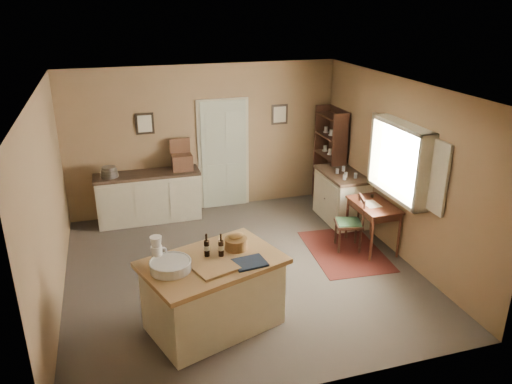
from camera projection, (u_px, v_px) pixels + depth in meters
ground at (241, 270)px, 7.42m from camera, size 5.00×5.00×0.00m
wall_back at (204, 139)px, 9.15m from camera, size 5.00×0.10×2.70m
wall_front at (309, 275)px, 4.70m from camera, size 5.00×0.10×2.70m
wall_left at (48, 206)px, 6.25m from camera, size 0.10×5.00×2.70m
wall_right at (398, 168)px, 7.60m from camera, size 0.10×5.00×2.70m
ceiling at (239, 88)px, 6.43m from camera, size 5.00×5.00×0.00m
door at (224, 153)px, 9.33m from camera, size 0.97×0.06×2.11m
framed_prints at (215, 119)px, 9.05m from camera, size 2.82×0.02×0.38m
window at (402, 160)px, 7.33m from camera, size 0.25×1.99×1.12m
work_island at (213, 292)px, 6.00m from camera, size 1.85×1.50×1.20m
sideboard at (149, 195)px, 8.91m from camera, size 1.84×0.52×1.18m
rug at (345, 251)px, 7.97m from camera, size 1.22×1.68×0.01m
writing_desk at (374, 209)px, 7.85m from camera, size 0.55×0.90×0.82m
desk_chair at (349, 224)px, 7.90m from camera, size 0.50×0.50×0.87m
right_cabinet at (341, 196)px, 8.93m from camera, size 0.63×1.13×0.99m
shelving_unit at (332, 157)px, 9.49m from camera, size 0.32×0.84×1.87m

